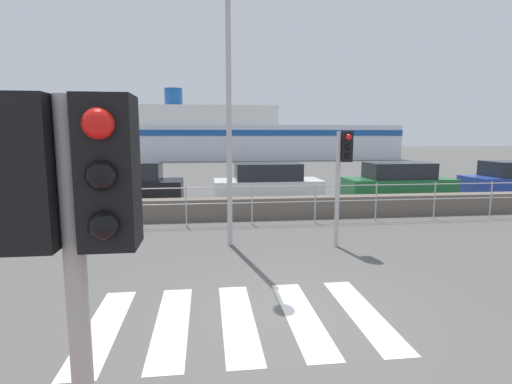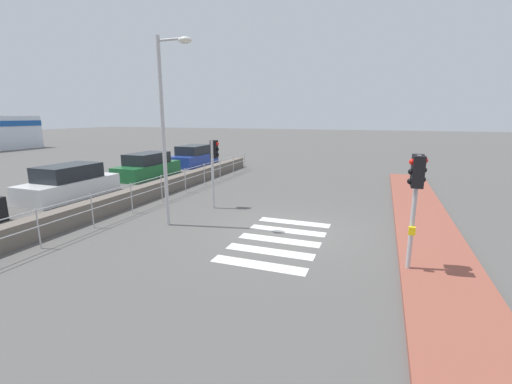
{
  "view_description": "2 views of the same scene",
  "coord_description": "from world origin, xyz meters",
  "px_view_note": "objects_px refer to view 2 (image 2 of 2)",
  "views": [
    {
      "loc": [
        -1.27,
        -5.21,
        2.54
      ],
      "look_at": [
        -0.37,
        2.0,
        1.5
      ],
      "focal_mm": 28.0,
      "sensor_mm": 36.0,
      "label": 1
    },
    {
      "loc": [
        -9.92,
        -2.59,
        3.54
      ],
      "look_at": [
        -0.11,
        1.0,
        1.2
      ],
      "focal_mm": 24.0,
      "sensor_mm": 36.0,
      "label": 2
    }
  ],
  "objects_px": {
    "streetlamp": "(168,112)",
    "parked_car_green": "(148,167)",
    "parked_car_blue": "(194,157)",
    "traffic_light_far": "(214,159)",
    "traffic_light_near": "(416,183)",
    "parked_car_white": "(69,184)"
  },
  "relations": [
    {
      "from": "traffic_light_far",
      "to": "parked_car_white",
      "type": "distance_m",
      "value": 6.96
    },
    {
      "from": "parked_car_white",
      "to": "traffic_light_far",
      "type": "bearing_deg",
      "value": -84.53
    },
    {
      "from": "traffic_light_far",
      "to": "parked_car_blue",
      "type": "bearing_deg",
      "value": 33.94
    },
    {
      "from": "streetlamp",
      "to": "parked_car_blue",
      "type": "bearing_deg",
      "value": 27.5
    },
    {
      "from": "traffic_light_near",
      "to": "parked_car_white",
      "type": "xyz_separation_m",
      "value": [
        3.0,
        13.57,
        -1.5
      ]
    },
    {
      "from": "traffic_light_far",
      "to": "parked_car_blue",
      "type": "relative_size",
      "value": 0.61
    },
    {
      "from": "streetlamp",
      "to": "parked_car_green",
      "type": "height_order",
      "value": "streetlamp"
    },
    {
      "from": "traffic_light_near",
      "to": "parked_car_white",
      "type": "relative_size",
      "value": 0.65
    },
    {
      "from": "traffic_light_far",
      "to": "parked_car_green",
      "type": "height_order",
      "value": "traffic_light_far"
    },
    {
      "from": "traffic_light_near",
      "to": "parked_car_white",
      "type": "distance_m",
      "value": 13.98
    },
    {
      "from": "traffic_light_near",
      "to": "traffic_light_far",
      "type": "height_order",
      "value": "traffic_light_near"
    },
    {
      "from": "traffic_light_far",
      "to": "streetlamp",
      "type": "bearing_deg",
      "value": 174.83
    },
    {
      "from": "traffic_light_near",
      "to": "traffic_light_far",
      "type": "bearing_deg",
      "value": 61.68
    },
    {
      "from": "traffic_light_near",
      "to": "parked_car_green",
      "type": "distance_m",
      "value": 16.04
    },
    {
      "from": "parked_car_white",
      "to": "traffic_light_near",
      "type": "bearing_deg",
      "value": -102.45
    },
    {
      "from": "parked_car_blue",
      "to": "traffic_light_near",
      "type": "bearing_deg",
      "value": -135.39
    },
    {
      "from": "parked_car_white",
      "to": "parked_car_blue",
      "type": "bearing_deg",
      "value": 0.0
    },
    {
      "from": "parked_car_blue",
      "to": "parked_car_green",
      "type": "bearing_deg",
      "value": 180.0
    },
    {
      "from": "traffic_light_near",
      "to": "parked_car_green",
      "type": "height_order",
      "value": "traffic_light_near"
    },
    {
      "from": "traffic_light_near",
      "to": "parked_car_blue",
      "type": "distance_m",
      "value": 19.38
    },
    {
      "from": "traffic_light_near",
      "to": "parked_car_blue",
      "type": "relative_size",
      "value": 0.63
    },
    {
      "from": "streetlamp",
      "to": "parked_car_white",
      "type": "distance_m",
      "value": 7.48
    }
  ]
}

